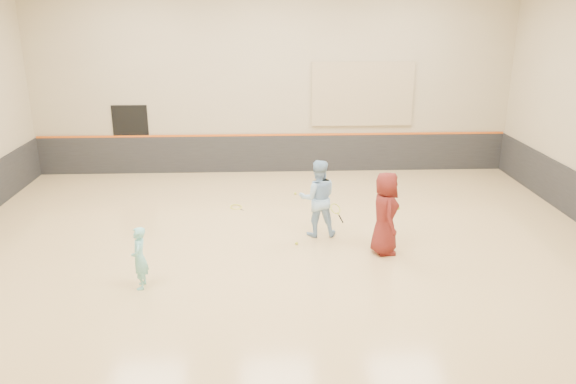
{
  "coord_description": "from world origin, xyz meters",
  "views": [
    {
      "loc": [
        -0.35,
        -11.58,
        5.16
      ],
      "look_at": [
        0.2,
        0.4,
        1.15
      ],
      "focal_mm": 35.0,
      "sensor_mm": 36.0,
      "label": 1
    }
  ],
  "objects_px": {
    "instructor": "(318,198)",
    "young_man": "(385,213)",
    "girl": "(140,258)",
    "spare_racket": "(236,206)"
  },
  "relations": [
    {
      "from": "young_man",
      "to": "spare_racket",
      "type": "distance_m",
      "value": 4.59
    },
    {
      "from": "girl",
      "to": "instructor",
      "type": "bearing_deg",
      "value": 120.58
    },
    {
      "from": "girl",
      "to": "young_man",
      "type": "height_order",
      "value": "young_man"
    },
    {
      "from": "girl",
      "to": "instructor",
      "type": "height_order",
      "value": "instructor"
    },
    {
      "from": "instructor",
      "to": "young_man",
      "type": "bearing_deg",
      "value": 140.66
    },
    {
      "from": "instructor",
      "to": "spare_racket",
      "type": "distance_m",
      "value": 2.93
    },
    {
      "from": "instructor",
      "to": "young_man",
      "type": "distance_m",
      "value": 1.71
    },
    {
      "from": "girl",
      "to": "spare_racket",
      "type": "distance_m",
      "value": 4.72
    },
    {
      "from": "instructor",
      "to": "young_man",
      "type": "xyz_separation_m",
      "value": [
        1.35,
        -1.05,
        0.0
      ]
    },
    {
      "from": "instructor",
      "to": "girl",
      "type": "bearing_deg",
      "value": 32.49
    }
  ]
}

